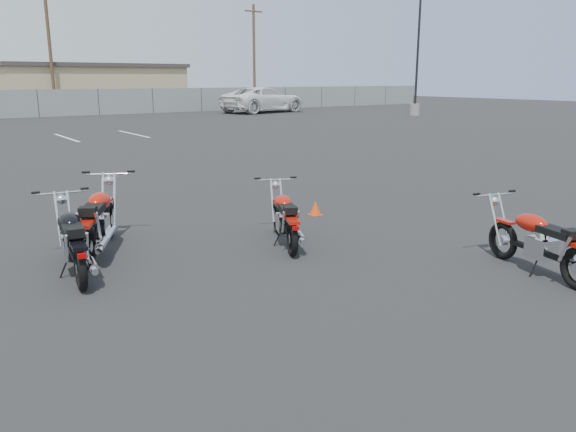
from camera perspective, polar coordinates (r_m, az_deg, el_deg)
ground at (r=7.44m, az=1.40°, el=-5.98°), size 120.00×120.00×0.00m
motorcycle_front_red at (r=8.71m, az=-18.68°, el=-0.46°), size 1.41×2.08×1.06m
motorcycle_second_black at (r=7.87m, az=-21.01°, el=-2.44°), size 0.77×1.99×0.97m
motorcycle_third_red at (r=8.69m, az=-0.28°, el=-0.21°), size 1.12×1.81×0.91m
motorcycle_rear_red at (r=8.08m, az=24.22°, el=-2.45°), size 0.88×1.91×0.94m
training_cone_near at (r=10.64m, az=2.80°, el=0.82°), size 0.22×0.22×0.27m
light_pole_east at (r=40.63m, az=12.91°, el=13.43°), size 0.80×0.70×9.72m
tan_building_east at (r=51.62m, az=-19.55°, el=12.31°), size 14.40×9.40×3.70m
utility_pole_c at (r=45.82m, az=-23.04°, el=15.47°), size 1.80×0.24×9.00m
utility_pole_d at (r=53.67m, az=-3.47°, el=16.10°), size 1.80×0.24×9.00m
white_van at (r=43.35m, az=-2.52°, el=12.44°), size 4.62×8.31×2.98m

